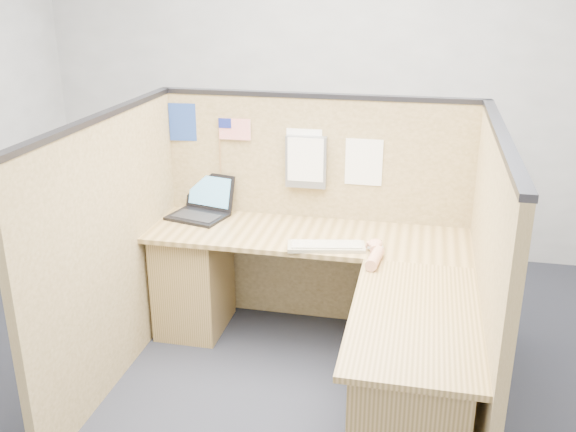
% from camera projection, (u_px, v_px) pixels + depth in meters
% --- Properties ---
extents(floor, '(5.00, 5.00, 0.00)m').
position_uv_depth(floor, '(283.00, 401.00, 3.53)').
color(floor, '#1F222C').
rests_on(floor, ground).
extents(wall_back, '(5.00, 0.00, 5.00)m').
position_uv_depth(wall_back, '(345.00, 84.00, 5.11)').
color(wall_back, '#959799').
rests_on(wall_back, floor).
extents(cubicle_partitions, '(2.06, 1.83, 1.53)m').
position_uv_depth(cubicle_partitions, '(299.00, 243.00, 3.66)').
color(cubicle_partitions, brown).
rests_on(cubicle_partitions, floor).
extents(l_desk, '(1.95, 1.75, 0.73)m').
position_uv_depth(l_desk, '(326.00, 317.00, 3.62)').
color(l_desk, brown).
rests_on(l_desk, floor).
extents(laptop, '(0.40, 0.41, 0.25)m').
position_uv_depth(laptop, '(201.00, 205.00, 4.20)').
color(laptop, black).
rests_on(laptop, l_desk).
extents(keyboard, '(0.46, 0.23, 0.03)m').
position_uv_depth(keyboard, '(326.00, 246.00, 3.68)').
color(keyboard, gray).
rests_on(keyboard, l_desk).
extents(mouse, '(0.10, 0.07, 0.04)m').
position_uv_depth(mouse, '(375.00, 247.00, 3.65)').
color(mouse, silver).
rests_on(mouse, l_desk).
extents(hand_forearm, '(0.10, 0.35, 0.07)m').
position_uv_depth(hand_forearm, '(375.00, 254.00, 3.53)').
color(hand_forearm, tan).
rests_on(hand_forearm, l_desk).
extents(blue_poster, '(0.18, 0.02, 0.24)m').
position_uv_depth(blue_poster, '(183.00, 122.00, 4.14)').
color(blue_poster, navy).
rests_on(blue_poster, cubicle_partitions).
extents(american_flag, '(0.21, 0.01, 0.37)m').
position_uv_depth(american_flag, '(231.00, 131.00, 4.08)').
color(american_flag, olive).
rests_on(american_flag, cubicle_partitions).
extents(file_holder, '(0.26, 0.05, 0.33)m').
position_uv_depth(file_holder, '(306.00, 162.00, 4.02)').
color(file_holder, slate).
rests_on(file_holder, cubicle_partitions).
extents(paper_left, '(0.22, 0.01, 0.29)m').
position_uv_depth(paper_left, '(304.00, 151.00, 4.03)').
color(paper_left, white).
rests_on(paper_left, cubicle_partitions).
extents(paper_right, '(0.23, 0.01, 0.29)m').
position_uv_depth(paper_right, '(364.00, 162.00, 3.97)').
color(paper_right, white).
rests_on(paper_right, cubicle_partitions).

